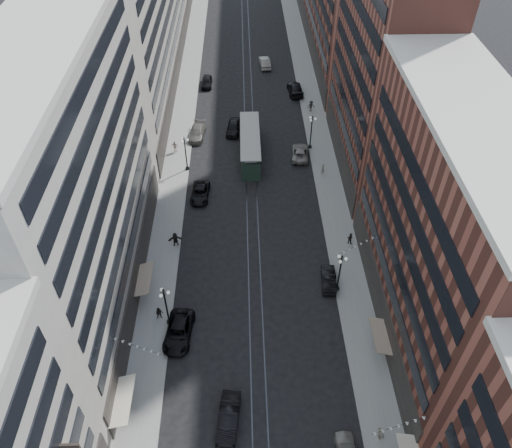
{
  "coord_description": "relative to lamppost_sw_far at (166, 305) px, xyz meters",
  "views": [
    {
      "loc": [
        -0.95,
        -3.64,
        43.93
      ],
      "look_at": [
        0.27,
        37.85,
        5.0
      ],
      "focal_mm": 35.0,
      "sensor_mm": 36.0,
      "label": 1
    }
  ],
  "objects": [
    {
      "name": "car_7",
      "position": [
        2.19,
        20.83,
        -2.39
      ],
      "size": [
        2.69,
        5.23,
        1.41
      ],
      "primitive_type": "imported",
      "rotation": [
        0.0,
        0.0,
        -0.07
      ],
      "color": "black",
      "rests_on": "ground"
    },
    {
      "name": "pedestrian_9",
      "position": [
        19.69,
        42.74,
        -2.0
      ],
      "size": [
        1.31,
        0.79,
        1.9
      ],
      "primitive_type": "imported",
      "rotation": [
        0.0,
        0.0,
        0.25
      ],
      "color": "black",
      "rests_on": "sidewalk_east"
    },
    {
      "name": "car_2",
      "position": [
        1.17,
        -1.63,
        -2.31
      ],
      "size": [
        3.2,
        5.92,
        1.58
      ],
      "primitive_type": "imported",
      "rotation": [
        0.0,
        0.0,
        -0.1
      ],
      "color": "black",
      "rests_on": "ground"
    },
    {
      "name": "sidewalk_east",
      "position": [
        20.2,
        42.0,
        -3.02
      ],
      "size": [
        4.0,
        180.0,
        0.15
      ],
      "primitive_type": "cube",
      "color": "gray",
      "rests_on": "ground"
    },
    {
      "name": "car_13",
      "position": [
        6.67,
        36.91,
        -2.24
      ],
      "size": [
        2.58,
        5.24,
        1.72
      ],
      "primitive_type": "imported",
      "rotation": [
        0.0,
        0.0,
        -0.11
      ],
      "color": "black",
      "rests_on": "ground"
    },
    {
      "name": "pedestrian_8",
      "position": [
        19.46,
        25.34,
        -2.1
      ],
      "size": [
        0.74,
        0.67,
        1.7
      ],
      "primitive_type": "imported",
      "rotation": [
        0.0,
        0.0,
        3.71
      ],
      "color": "gray",
      "rests_on": "sidewalk_east"
    },
    {
      "name": "rail_east",
      "position": [
        9.9,
        42.0,
        -3.09
      ],
      "size": [
        0.12,
        180.0,
        0.02
      ],
      "primitive_type": "cube",
      "color": "#2D2D33",
      "rests_on": "ground"
    },
    {
      "name": "car_5",
      "position": [
        6.41,
        -10.95,
        -2.27
      ],
      "size": [
        2.32,
        5.2,
        1.66
      ],
      "primitive_type": "imported",
      "rotation": [
        0.0,
        0.0,
        -0.12
      ],
      "color": "black",
      "rests_on": "ground"
    },
    {
      "name": "lamppost_se_far",
      "position": [
        18.4,
        4.0,
        0.0
      ],
      "size": [
        1.03,
        1.14,
        5.52
      ],
      "color": "black",
      "rests_on": "sidewalk_east"
    },
    {
      "name": "lamppost_sw_mid",
      "position": [
        0.0,
        27.0,
        0.0
      ],
      "size": [
        1.03,
        1.14,
        5.52
      ],
      "color": "black",
      "rests_on": "sidewalk_west"
    },
    {
      "name": "pedestrian_6",
      "position": [
        -2.1,
        31.43,
        -2.0
      ],
      "size": [
        1.2,
        0.76,
        1.9
      ],
      "primitive_type": "imported",
      "rotation": [
        0.0,
        0.0,
        2.9
      ],
      "color": "beige",
      "rests_on": "sidewalk_west"
    },
    {
      "name": "building_east_tower",
      "position": [
        26.2,
        28.0,
        17.9
      ],
      "size": [
        8.0,
        26.0,
        42.0
      ],
      "primitive_type": "cube",
      "color": "brown",
      "rests_on": "ground"
    },
    {
      "name": "pedestrian_5",
      "position": [
        -0.3,
        11.59,
        -2.0
      ],
      "size": [
        1.81,
        0.78,
        1.89
      ],
      "primitive_type": "imported",
      "rotation": [
        0.0,
        0.0,
        0.16
      ],
      "color": "black",
      "rests_on": "sidewalk_west"
    },
    {
      "name": "building_west_mid",
      "position": [
        -7.8,
        5.0,
        10.9
      ],
      "size": [
        8.0,
        36.0,
        28.0
      ],
      "primitive_type": "cube",
      "color": "#A29E90",
      "rests_on": "ground"
    },
    {
      "name": "car_14",
      "position": [
        12.64,
        59.89,
        -2.24
      ],
      "size": [
        2.26,
        5.33,
        1.71
      ],
      "primitive_type": "imported",
      "rotation": [
        0.0,
        0.0,
        3.23
      ],
      "color": "gray",
      "rests_on": "ground"
    },
    {
      "name": "lamppost_se_mid",
      "position": [
        18.4,
        32.0,
        0.0
      ],
      "size": [
        1.03,
        1.14,
        5.52
      ],
      "color": "black",
      "rests_on": "sidewalk_east"
    },
    {
      "name": "pedestrian_7",
      "position": [
        21.02,
        11.28,
        -2.15
      ],
      "size": [
        0.88,
        0.74,
        1.58
      ],
      "primitive_type": "imported",
      "rotation": [
        0.0,
        0.0,
        2.64
      ],
      "color": "black",
      "rests_on": "sidewalk_east"
    },
    {
      "name": "ground",
      "position": [
        9.2,
        32.0,
        -3.1
      ],
      "size": [
        220.0,
        220.0,
        0.0
      ],
      "primitive_type": "plane",
      "color": "black",
      "rests_on": "ground"
    },
    {
      "name": "rail_west",
      "position": [
        8.5,
        42.0,
        -3.09
      ],
      "size": [
        0.12,
        180.0,
        0.02
      ],
      "primitive_type": "cube",
      "color": "#2D2D33",
      "rests_on": "ground"
    },
    {
      "name": "car_9",
      "position": [
        1.75,
        52.51,
        -2.31
      ],
      "size": [
        1.96,
        4.64,
        1.57
      ],
      "primitive_type": "imported",
      "rotation": [
        0.0,
        0.0,
        -0.02
      ],
      "color": "black",
      "rests_on": "ground"
    },
    {
      "name": "car_10",
      "position": [
        17.57,
        5.07,
        -2.37
      ],
      "size": [
        1.89,
        4.54,
        1.46
      ],
      "primitive_type": "imported",
      "rotation": [
        0.0,
        0.0,
        3.06
      ],
      "color": "black",
      "rests_on": "ground"
    },
    {
      "name": "streetcar",
      "position": [
        9.2,
        30.48,
        -1.44
      ],
      "size": [
        2.87,
        12.97,
        3.59
      ],
      "color": "#223629",
      "rests_on": "ground"
    },
    {
      "name": "pedestrian_4",
      "position": [
        19.66,
        -12.84,
        -2.08
      ],
      "size": [
        0.77,
        1.12,
        1.74
      ],
      "primitive_type": "imported",
      "rotation": [
        0.0,
        0.0,
        1.91
      ],
      "color": "#BBB39B",
      "rests_on": "sidewalk_east"
    },
    {
      "name": "lamppost_sw_far",
      "position": [
        0.0,
        0.0,
        0.0
      ],
      "size": [
        1.03,
        1.14,
        5.52
      ],
      "color": "black",
      "rests_on": "sidewalk_west"
    },
    {
      "name": "sidewalk_west",
      "position": [
        -1.8,
        42.0,
        -3.02
      ],
      "size": [
        4.0,
        180.0,
        0.15
      ],
      "primitive_type": "cube",
      "color": "gray",
      "rests_on": "ground"
    },
    {
      "name": "car_12",
      "position": [
        17.6,
        49.25,
        -2.24
      ],
      "size": [
        2.81,
        6.03,
        1.71
      ],
      "primitive_type": "imported",
      "rotation": [
        0.0,
        0.0,
        3.21
      ],
      "color": "black",
      "rests_on": "ground"
    },
    {
      "name": "car_11",
      "position": [
        16.67,
        29.85,
        -2.37
      ],
      "size": [
        3.03,
        5.51,
        1.46
      ],
      "primitive_type": "imported",
      "rotation": [
        0.0,
        0.0,
        3.02
      ],
      "color": "gray",
      "rests_on": "ground"
    },
    {
      "name": "pedestrian_2",
      "position": [
        -1.03,
        0.63,
        -2.13
      ],
      "size": [
        0.83,
        0.51,
        1.63
      ],
      "primitive_type": "imported",
      "rotation": [
        0.0,
        0.0,
        0.1
      ],
      "color": "black",
      "rests_on": "sidewalk_west"
    },
    {
      "name": "car_8",
      "position": [
        0.97,
        35.68,
        -2.29
      ],
      "size": [
        2.83,
        5.75,
        1.61
      ],
      "primitive_type": "imported",
      "rotation": [
        0.0,
        0.0,
        -0.11
      ],
      "color": "#615E56",
      "rests_on": "ground"
    },
    {
      "name": "building_east_mid",
      "position": [
        26.2,
        -0.0,
        8.9
      ],
      "size": [
        8.0,
        30.0,
        24.0
      ],
      "primitive_type": "cube",
      "color": "brown",
      "rests_on": "ground"
    }
  ]
}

